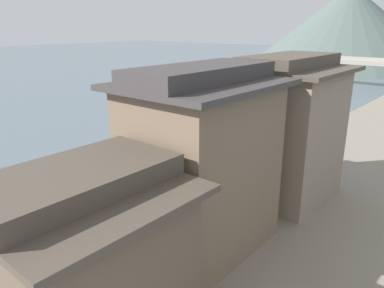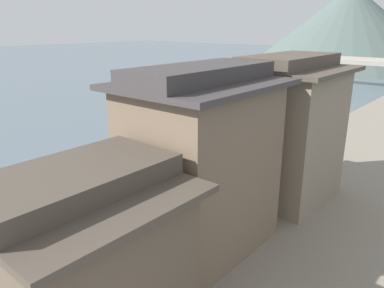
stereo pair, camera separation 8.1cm
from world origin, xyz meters
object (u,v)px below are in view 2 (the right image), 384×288
(boat_moored_far, at_px, (335,103))
(boat_midriver_upstream, at_px, (212,121))
(boat_midriver_drifting, at_px, (327,117))
(stone_bridge, at_px, (368,68))
(boat_upstream_distant, at_px, (264,149))
(house_waterfront_tall, at_px, (285,128))
(mooring_post_dock_near, at_px, (68,254))
(house_waterfront_nearest, at_px, (82,254))
(boat_moored_nearest, at_px, (303,133))
(mooring_post_dock_mid, at_px, (219,178))
(boat_moored_third, at_px, (166,167))
(mooring_post_dock_far, at_px, (295,139))
(boat_moored_second, at_px, (27,194))
(house_waterfront_second, at_px, (201,162))

(boat_moored_far, height_order, boat_midriver_upstream, boat_moored_far)
(boat_midriver_drifting, xyz_separation_m, stone_bridge, (-3.98, 29.25, 3.42))
(boat_upstream_distant, distance_m, house_waterfront_tall, 12.15)
(boat_midriver_drifting, height_order, mooring_post_dock_near, mooring_post_dock_near)
(house_waterfront_nearest, xyz_separation_m, mooring_post_dock_near, (-3.95, 1.61, -2.57))
(boat_moored_nearest, bearing_deg, mooring_post_dock_mid, -83.78)
(boat_moored_third, height_order, mooring_post_dock_far, mooring_post_dock_far)
(house_waterfront_tall, xyz_separation_m, mooring_post_dock_far, (-3.84, 10.31, -3.88))
(house_waterfront_nearest, bearing_deg, mooring_post_dock_far, 98.98)
(stone_bridge, bearing_deg, mooring_post_dock_far, -81.39)
(boat_moored_nearest, relative_size, boat_midriver_upstream, 0.72)
(boat_moored_third, bearing_deg, boat_moored_second, -111.72)
(boat_midriver_drifting, xyz_separation_m, boat_upstream_distant, (0.22, -16.29, -0.06))
(boat_moored_second, relative_size, mooring_post_dock_mid, 6.68)
(boat_midriver_drifting, relative_size, mooring_post_dock_far, 6.70)
(boat_midriver_drifting, height_order, house_waterfront_tall, house_waterfront_tall)
(mooring_post_dock_far, bearing_deg, boat_midriver_drifting, 100.28)
(boat_moored_far, bearing_deg, boat_midriver_upstream, -110.44)
(boat_moored_nearest, xyz_separation_m, boat_upstream_distant, (-0.56, -7.33, -0.01))
(boat_moored_third, distance_m, mooring_post_dock_far, 12.42)
(house_waterfront_second, xyz_separation_m, mooring_post_dock_mid, (-3.57, 6.40, -3.91))
(boat_moored_far, relative_size, mooring_post_dock_near, 5.40)
(mooring_post_dock_mid, bearing_deg, boat_moored_second, -138.93)
(boat_midriver_upstream, xyz_separation_m, stone_bridge, (5.89, 40.31, 3.49))
(boat_midriver_drifting, distance_m, mooring_post_dock_far, 15.33)
(house_waterfront_tall, bearing_deg, boat_moored_far, 104.42)
(boat_moored_third, height_order, house_waterfront_second, house_waterfront_second)
(boat_moored_second, height_order, boat_midriver_upstream, boat_moored_second)
(mooring_post_dock_mid, xyz_separation_m, stone_bridge, (-6.71, 56.11, 2.39))
(boat_moored_nearest, relative_size, house_waterfront_second, 0.48)
(boat_moored_second, distance_m, boat_upstream_distant, 20.63)
(boat_moored_far, relative_size, house_waterfront_second, 0.54)
(boat_moored_second, distance_m, house_waterfront_tall, 17.86)
(boat_moored_second, bearing_deg, boat_upstream_distant, 68.86)
(boat_moored_third, xyz_separation_m, house_waterfront_nearest, (10.04, -14.22, 3.60))
(house_waterfront_nearest, height_order, mooring_post_dock_mid, house_waterfront_nearest)
(boat_moored_third, relative_size, stone_bridge, 0.14)
(boat_upstream_distant, bearing_deg, mooring_post_dock_near, -83.52)
(boat_moored_nearest, height_order, house_waterfront_nearest, house_waterfront_nearest)
(boat_moored_nearest, distance_m, boat_moored_third, 17.37)
(boat_moored_nearest, distance_m, boat_moored_second, 27.76)
(house_waterfront_nearest, bearing_deg, boat_moored_second, 162.04)
(house_waterfront_nearest, distance_m, mooring_post_dock_near, 4.98)
(boat_moored_second, xyz_separation_m, boat_moored_third, (3.87, 9.71, 0.10))
(boat_moored_third, xyz_separation_m, house_waterfront_tall, (9.93, 0.47, 4.90))
(house_waterfront_second, bearing_deg, mooring_post_dock_near, -124.64)
(boat_moored_far, bearing_deg, stone_bridge, 94.73)
(boat_moored_nearest, height_order, house_waterfront_second, house_waterfront_second)
(boat_upstream_distant, height_order, stone_bridge, stone_bridge)
(boat_upstream_distant, xyz_separation_m, house_waterfront_second, (6.09, -16.98, 5.00))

